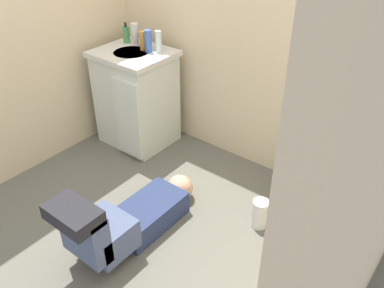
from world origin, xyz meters
name	(u,v)px	position (x,y,z in m)	size (l,w,h in m)	color
ground_plane	(160,222)	(0.00, 0.00, -0.02)	(2.95, 2.98, 0.04)	#616055
wall_back	(252,10)	(0.00, 1.03, 1.20)	(2.61, 0.08, 2.40)	beige
wall_left	(15,12)	(-1.26, 0.00, 1.20)	(0.08, 1.98, 2.40)	beige
toilet	(330,176)	(0.86, 0.70, 0.37)	(0.36, 0.46, 0.75)	silver
vanity_cabinet	(136,97)	(-0.83, 0.66, 0.42)	(0.60, 0.53, 0.82)	silver
faucet	(145,41)	(-0.84, 0.81, 0.87)	(0.02, 0.02, 0.10)	silver
person_plumber	(127,218)	(-0.04, -0.25, 0.18)	(0.39, 1.06, 0.52)	navy
tissue_box	(342,109)	(0.81, 0.79, 0.80)	(0.22, 0.11, 0.10)	silver
toiletry_bag	(367,116)	(0.96, 0.79, 0.81)	(0.12, 0.09, 0.11)	#33598C
soap_dispenser	(126,34)	(-1.03, 0.79, 0.89)	(0.06, 0.06, 0.17)	#469356
bottle_white	(135,34)	(-0.93, 0.79, 0.91)	(0.06, 0.06, 0.18)	white
bottle_pink	(143,39)	(-0.86, 0.81, 0.88)	(0.05, 0.05, 0.12)	pink
bottle_amber	(143,41)	(-0.79, 0.74, 0.90)	(0.05, 0.05, 0.15)	#C08633
bottle_blue	(148,41)	(-0.73, 0.74, 0.91)	(0.06, 0.06, 0.17)	#3C61B4
bottle_clear	(158,42)	(-0.66, 0.78, 0.91)	(0.05, 0.05, 0.17)	silver
paper_towel_roll	(260,214)	(0.56, 0.38, 0.10)	(0.11, 0.11, 0.21)	white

